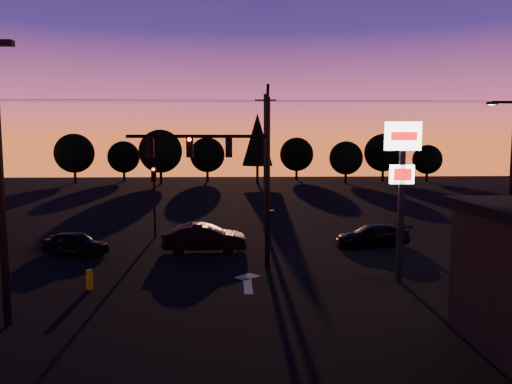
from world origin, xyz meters
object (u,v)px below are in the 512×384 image
car_right (373,235)px  car_left (75,243)px  secondary_signal (154,191)px  bollard (90,279)px  car_mid (205,238)px  pylon_sign (402,167)px  streetlight (510,172)px  traffic_signal_mast (233,164)px

car_right → car_left: bearing=-95.5°
secondary_signal → bollard: (-0.94, -10.65, -2.46)m
bollard → car_right: bearing=29.0°
bollard → car_mid: 7.94m
pylon_sign → car_mid: size_ratio=1.51×
secondary_signal → car_mid: secondary_signal is taller
pylon_sign → car_right: bearing=83.5°
car_left → car_mid: bearing=-64.5°
secondary_signal → streetlight: (18.91, -5.99, 1.56)m
streetlight → car_left: 22.73m
bollard → car_right: 15.69m
car_right → car_mid: bearing=-95.1°
pylon_sign → bollard: pylon_sign is taller
pylon_sign → car_mid: bearing=145.2°
secondary_signal → car_right: bearing=-13.4°
traffic_signal_mast → car_mid: traffic_signal_mast is taller
secondary_signal → car_left: 6.08m
traffic_signal_mast → streetlight: (14.01, 1.51, -0.52)m
traffic_signal_mast → car_left: 9.88m
secondary_signal → traffic_signal_mast: bearing=-56.8°
car_mid → car_right: 9.52m
pylon_sign → car_left: (-15.45, 5.51, -4.30)m
streetlight → car_right: streetlight is taller
pylon_sign → car_right: pylon_sign is taller
streetlight → bollard: (-19.85, -4.66, -4.02)m
pylon_sign → car_mid: 11.37m
secondary_signal → car_right: secondary_signal is taller
secondary_signal → bollard: bearing=-95.0°
pylon_sign → car_left: bearing=160.4°
streetlight → pylon_sign: bearing=-149.9°
pylon_sign → car_right: size_ratio=1.61×
car_mid → pylon_sign: bearing=-126.5°
secondary_signal → car_left: secondary_signal is taller
secondary_signal → pylon_sign: pylon_sign is taller
secondary_signal → car_left: (-3.45, -4.47, -2.25)m
bollard → traffic_signal_mast: bearing=28.4°
pylon_sign → streetlight: (6.91, 4.00, -0.49)m
secondary_signal → streetlight: bearing=-17.6°
traffic_signal_mast → streetlight: size_ratio=1.07×
car_left → streetlight: bearing=-72.8°
traffic_signal_mast → pylon_sign: (7.10, -2.49, -0.02)m
pylon_sign → car_right: (0.79, 6.94, -4.30)m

